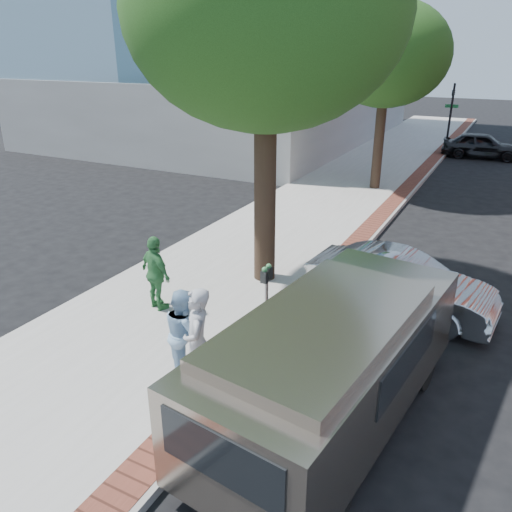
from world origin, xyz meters
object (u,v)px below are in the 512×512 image
Objects in this scene: person_green at (156,273)px; sedan_silver at (399,284)px; person_gray at (198,343)px; person_officer at (184,333)px; bg_car at (482,145)px; parking_meter at (267,285)px; van at (337,356)px.

person_green is 5.35m from sedan_silver.
person_gray is 0.46× the size of sedan_silver.
person_green is (-1.93, 1.70, 0.03)m from person_officer.
person_green reaches higher than bg_car.
person_green reaches higher than person_officer.
parking_meter is at bearing 145.29° from person_gray.
parking_meter is 0.90× the size of person_officer.
bg_car is (0.07, 19.50, 0.02)m from sedan_silver.
parking_meter is 0.26× the size of van.
van is at bearing -130.98° from person_officer.
person_officer reaches higher than bg_car.
person_gray is 2.23m from van.
person_gray is at bearing 160.40° from person_green.
sedan_silver is 4.00m from van.
person_officer is (-0.50, 0.33, -0.13)m from person_gray.
van is (4.57, -1.39, 0.12)m from person_green.
person_green is at bearing -175.49° from parking_meter.
person_officer is at bearing -154.24° from person_gray.
person_officer is at bearing 158.82° from person_green.
van is (-0.11, -3.97, 0.44)m from sedan_silver.
parking_meter is 0.78× the size of person_gray.
person_officer is 5.09m from sedan_silver.
person_gray is at bearing -170.68° from person_officer.
bg_car is (4.75, 22.08, -0.30)m from person_green.
person_gray is at bearing -93.48° from parking_meter.
person_officer is 0.40× the size of bg_car.
van reaches higher than bg_car.
bg_car is 0.71× the size of van.
person_gray reaches higher than parking_meter.
van is (2.64, 0.31, 0.15)m from person_officer.
sedan_silver is at bearing 48.43° from parking_meter.
sedan_silver is (2.11, 2.38, -0.53)m from parking_meter.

